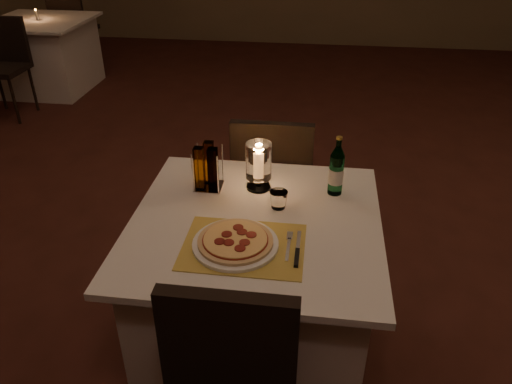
# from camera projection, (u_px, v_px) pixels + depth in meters

# --- Properties ---
(floor) EXTENTS (8.00, 10.00, 0.02)m
(floor) POSITION_uv_depth(u_px,v_px,m) (305.00, 264.00, 2.93)
(floor) COLOR #471E17
(floor) RESTS_ON ground
(main_table) EXTENTS (1.00, 1.00, 0.74)m
(main_table) POSITION_uv_depth(u_px,v_px,m) (255.00, 289.00, 2.18)
(main_table) COLOR silver
(main_table) RESTS_ON ground
(chair_far) EXTENTS (0.42, 0.42, 0.90)m
(chair_far) POSITION_uv_depth(u_px,v_px,m) (273.00, 176.00, 2.70)
(chair_far) COLOR black
(chair_far) RESTS_ON ground
(placemat) EXTENTS (0.45, 0.34, 0.00)m
(placemat) POSITION_uv_depth(u_px,v_px,m) (243.00, 246.00, 1.84)
(placemat) COLOR gold
(placemat) RESTS_ON main_table
(plate) EXTENTS (0.32, 0.32, 0.01)m
(plate) POSITION_uv_depth(u_px,v_px,m) (235.00, 244.00, 1.84)
(plate) COLOR white
(plate) RESTS_ON placemat
(pizza) EXTENTS (0.28, 0.28, 0.02)m
(pizza) POSITION_uv_depth(u_px,v_px,m) (235.00, 240.00, 1.83)
(pizza) COLOR #D8B77F
(pizza) RESTS_ON plate
(fork) EXTENTS (0.02, 0.18, 0.00)m
(fork) POSITION_uv_depth(u_px,v_px,m) (289.00, 244.00, 1.85)
(fork) COLOR silver
(fork) RESTS_ON placemat
(knife) EXTENTS (0.02, 0.22, 0.01)m
(knife) POSITION_uv_depth(u_px,v_px,m) (297.00, 254.00, 1.79)
(knife) COLOR black
(knife) RESTS_ON placemat
(tumbler) EXTENTS (0.08, 0.08, 0.08)m
(tumbler) POSITION_uv_depth(u_px,v_px,m) (279.00, 200.00, 2.06)
(tumbler) COLOR white
(tumbler) RESTS_ON main_table
(water_bottle) EXTENTS (0.06, 0.06, 0.27)m
(water_bottle) POSITION_uv_depth(u_px,v_px,m) (336.00, 171.00, 2.12)
(water_bottle) COLOR #59A574
(water_bottle) RESTS_ON main_table
(hurricane_candle) EXTENTS (0.11, 0.11, 0.22)m
(hurricane_candle) POSITION_uv_depth(u_px,v_px,m) (259.00, 162.00, 2.15)
(hurricane_candle) COLOR white
(hurricane_candle) RESTS_ON main_table
(cruet_caddy) EXTENTS (0.12, 0.12, 0.21)m
(cruet_caddy) POSITION_uv_depth(u_px,v_px,m) (207.00, 169.00, 2.16)
(cruet_caddy) COLOR white
(cruet_caddy) RESTS_ON main_table
(neighbor_table_left) EXTENTS (1.00, 1.00, 0.74)m
(neighbor_table_left) POSITION_uv_depth(u_px,v_px,m) (45.00, 55.00, 5.36)
(neighbor_table_left) COLOR silver
(neighbor_table_left) RESTS_ON ground
(neighbor_chair_la) EXTENTS (0.42, 0.42, 0.90)m
(neighbor_chair_la) POSITION_uv_depth(u_px,v_px,m) (4.00, 57.00, 4.66)
(neighbor_chair_la) COLOR black
(neighbor_chair_la) RESTS_ON ground
(neighbor_chair_lb) EXTENTS (0.42, 0.42, 0.90)m
(neighbor_chair_lb) POSITION_uv_depth(u_px,v_px,m) (72.00, 23.00, 5.87)
(neighbor_chair_lb) COLOR black
(neighbor_chair_lb) RESTS_ON ground
(neighbor_candle_left) EXTENTS (0.03, 0.03, 0.11)m
(neighbor_candle_left) POSITION_uv_depth(u_px,v_px,m) (36.00, 15.00, 5.14)
(neighbor_candle_left) COLOR white
(neighbor_candle_left) RESTS_ON neighbor_table_left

